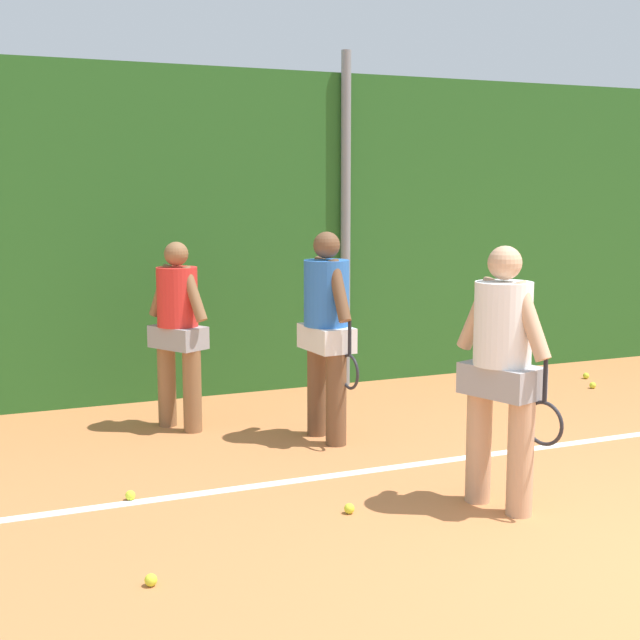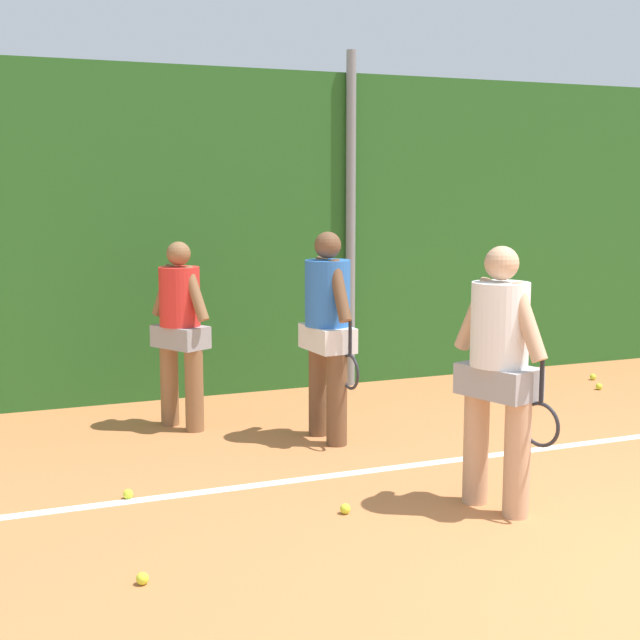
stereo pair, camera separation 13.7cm
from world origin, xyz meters
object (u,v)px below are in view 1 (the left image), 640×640
(player_backcourt_far, at_px, (178,325))
(tennis_ball_0, at_px, (349,509))
(tennis_ball_1, at_px, (130,495))
(tennis_ball_7, at_px, (151,580))
(player_midcourt, at_px, (327,325))
(tennis_ball_5, at_px, (593,385))
(player_foreground_near, at_px, (502,364))
(tennis_ball_6, at_px, (586,376))

(player_backcourt_far, bearing_deg, tennis_ball_0, 162.29)
(tennis_ball_1, height_order, tennis_ball_7, same)
(player_midcourt, distance_m, player_backcourt_far, 1.30)
(player_midcourt, bearing_deg, tennis_ball_5, 97.06)
(player_backcourt_far, bearing_deg, tennis_ball_5, -121.18)
(player_foreground_near, relative_size, tennis_ball_0, 25.52)
(tennis_ball_7, bearing_deg, tennis_ball_0, 21.59)
(tennis_ball_6, relative_size, tennis_ball_7, 1.00)
(tennis_ball_6, bearing_deg, player_foreground_near, -136.53)
(tennis_ball_1, xyz_separation_m, tennis_ball_5, (5.01, 1.48, 0.00))
(player_backcourt_far, xyz_separation_m, tennis_ball_6, (4.52, 0.27, -0.86))
(player_midcourt, height_order, tennis_ball_5, player_midcourt)
(player_backcourt_far, height_order, tennis_ball_7, player_backcourt_far)
(player_foreground_near, distance_m, tennis_ball_5, 3.92)
(player_backcourt_far, bearing_deg, player_foreground_near, 178.66)
(player_midcourt, bearing_deg, player_foreground_near, 7.58)
(player_midcourt, bearing_deg, tennis_ball_0, -22.82)
(tennis_ball_5, distance_m, tennis_ball_7, 5.87)
(player_backcourt_far, bearing_deg, player_midcourt, -157.43)
(player_backcourt_far, relative_size, tennis_ball_0, 24.15)
(tennis_ball_5, bearing_deg, player_foreground_near, -138.39)
(tennis_ball_0, height_order, tennis_ball_6, same)
(tennis_ball_1, bearing_deg, tennis_ball_7, -96.38)
(player_backcourt_far, relative_size, tennis_ball_6, 24.15)
(player_foreground_near, relative_size, tennis_ball_5, 25.52)
(player_midcourt, relative_size, tennis_ball_7, 25.67)
(tennis_ball_7, bearing_deg, tennis_ball_1, 83.62)
(player_midcourt, xyz_separation_m, tennis_ball_5, (3.25, 0.67, -0.92))
(player_foreground_near, relative_size, player_midcourt, 0.99)
(tennis_ball_0, distance_m, tennis_ball_7, 1.48)
(player_backcourt_far, height_order, tennis_ball_5, player_backcourt_far)
(player_foreground_near, distance_m, player_backcourt_far, 3.02)
(player_foreground_near, bearing_deg, tennis_ball_0, -125.13)
(tennis_ball_7, bearing_deg, player_foreground_near, 6.67)
(player_foreground_near, xyz_separation_m, tennis_ball_7, (-2.30, -0.27, -0.91))
(tennis_ball_0, relative_size, tennis_ball_7, 1.00)
(tennis_ball_7, bearing_deg, tennis_ball_5, 28.53)
(player_foreground_near, bearing_deg, tennis_ball_5, 113.03)
(tennis_ball_6, bearing_deg, tennis_ball_5, -121.29)
(player_midcourt, xyz_separation_m, tennis_ball_7, (-1.90, -2.14, -0.92))
(tennis_ball_1, bearing_deg, tennis_ball_6, 19.71)
(tennis_ball_0, bearing_deg, player_backcourt_far, 101.70)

